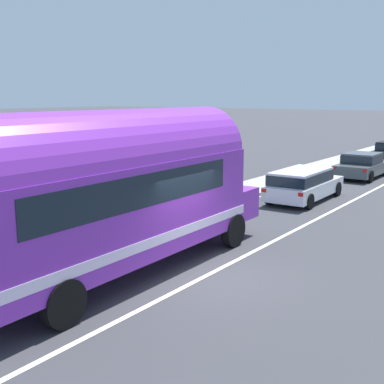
{
  "coord_description": "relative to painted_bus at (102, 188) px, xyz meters",
  "views": [
    {
      "loc": [
        6.71,
        -10.1,
        4.44
      ],
      "look_at": [
        -1.77,
        1.85,
        1.65
      ],
      "focal_mm": 47.44,
      "sensor_mm": 36.0,
      "label": 1
    }
  ],
  "objects": [
    {
      "name": "ground_plane",
      "position": [
        1.84,
        1.72,
        -2.3
      ],
      "size": [
        300.0,
        300.0,
        0.0
      ],
      "primitive_type": "plane",
      "color": "#38383D"
    },
    {
      "name": "lane_markings",
      "position": [
        0.13,
        13.72,
        -2.3
      ],
      "size": [
        3.85,
        80.0,
        0.01
      ],
      "color": "silver",
      "rests_on": "ground"
    },
    {
      "name": "sidewalk_slab",
      "position": [
        -2.98,
        11.72,
        -2.23
      ],
      "size": [
        2.21,
        90.0,
        0.15
      ],
      "primitive_type": "cube",
      "color": "#9E9B93",
      "rests_on": "ground"
    },
    {
      "name": "painted_bus",
      "position": [
        0.0,
        0.0,
        0.0
      ],
      "size": [
        2.71,
        11.1,
        4.12
      ],
      "color": "purple",
      "rests_on": "ground"
    },
    {
      "name": "car_lead",
      "position": [
        0.08,
        11.75,
        -1.51
      ],
      "size": [
        2.0,
        4.8,
        1.37
      ],
      "color": "white",
      "rests_on": "ground"
    },
    {
      "name": "car_second",
      "position": [
        0.19,
        19.54,
        -1.57
      ],
      "size": [
        2.03,
        4.39,
        1.37
      ],
      "color": "#474C51",
      "rests_on": "ground"
    }
  ]
}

